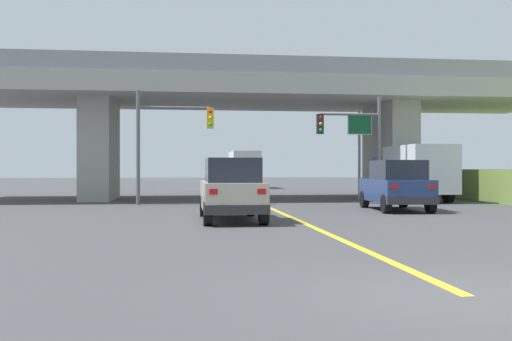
{
  "coord_description": "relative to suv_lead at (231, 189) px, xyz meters",
  "views": [
    {
      "loc": [
        -3.74,
        -7.47,
        1.69
      ],
      "look_at": [
        -0.32,
        20.22,
        1.6
      ],
      "focal_mm": 42.03,
      "sensor_mm": 36.0,
      "label": 1
    }
  ],
  "objects": [
    {
      "name": "highway_sign",
      "position": [
        8.0,
        12.3,
        2.47
      ],
      "size": [
        1.34,
        0.17,
        4.82
      ],
      "color": "slate",
      "rests_on": "ground"
    },
    {
      "name": "lane_divider_stripe",
      "position": [
        2.16,
        -0.12,
        -1.01
      ],
      "size": [
        0.2,
        23.42,
        0.01
      ],
      "primitive_type": "cube",
      "color": "yellow",
      "rests_on": "ground"
    },
    {
      "name": "suv_lead",
      "position": [
        0.0,
        0.0,
        0.0
      ],
      "size": [
        1.92,
        4.62,
        2.02
      ],
      "color": "#B7B29E",
      "rests_on": "ground"
    },
    {
      "name": "suv_crossing",
      "position": [
        6.99,
        3.95,
        0.0
      ],
      "size": [
        2.22,
        4.63,
        2.02
      ],
      "rotation": [
        0.0,
        0.0,
        -0.06
      ],
      "color": "navy",
      "rests_on": "ground"
    },
    {
      "name": "overpass_bridge",
      "position": [
        2.16,
        14.19,
        4.2
      ],
      "size": [
        35.7,
        9.01,
        7.27
      ],
      "color": "#A8A59E",
      "rests_on": "ground"
    },
    {
      "name": "box_truck",
      "position": [
        10.46,
        10.74,
        0.51
      ],
      "size": [
        2.33,
        6.58,
        2.86
      ],
      "color": "navy",
      "rests_on": "ground"
    },
    {
      "name": "semi_truck_distant",
      "position": [
        3.75,
        32.84,
        0.65
      ],
      "size": [
        2.33,
        7.4,
        3.16
      ],
      "color": "navy",
      "rests_on": "ground"
    },
    {
      "name": "traffic_signal_nearside",
      "position": [
        6.83,
        8.84,
        2.2
      ],
      "size": [
        3.19,
        0.36,
        5.19
      ],
      "color": "#56595E",
      "rests_on": "ground"
    },
    {
      "name": "ground",
      "position": [
        2.16,
        14.19,
        -1.01
      ],
      "size": [
        160.0,
        160.0,
        0.0
      ],
      "primitive_type": "plane",
      "color": "#424244"
    },
    {
      "name": "traffic_signal_farside",
      "position": [
        -2.37,
        8.94,
        2.35
      ],
      "size": [
        3.59,
        0.36,
        5.33
      ],
      "color": "#56595E",
      "rests_on": "ground"
    }
  ]
}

